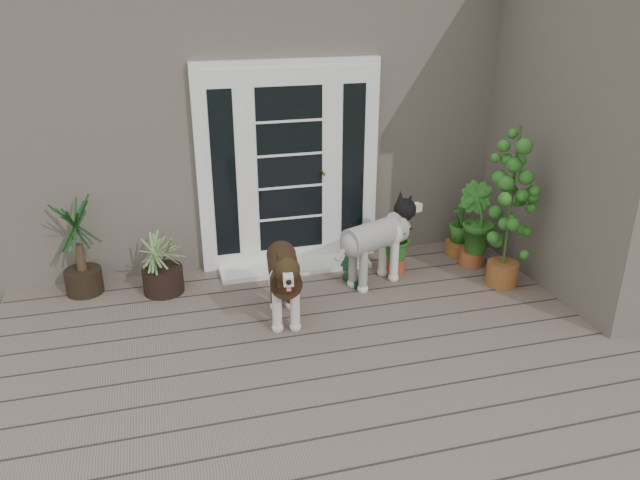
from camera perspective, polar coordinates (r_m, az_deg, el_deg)
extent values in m
cube|color=#6B5B4C|center=(5.08, 5.19, -12.31)|extent=(6.20, 4.60, 0.12)
cube|color=#665E54|center=(8.39, -4.64, 12.91)|extent=(7.40, 4.00, 3.10)
cube|color=#665E54|center=(6.81, 26.08, 8.39)|extent=(1.60, 2.40, 3.10)
cube|color=white|center=(6.47, -2.84, 6.77)|extent=(1.90, 0.14, 2.15)
cube|color=white|center=(6.66, -2.30, -2.41)|extent=(1.60, 0.40, 0.05)
imported|color=#19581B|center=(6.51, 6.84, -0.59)|extent=(0.65, 0.65, 0.59)
imported|color=#265C1A|center=(6.82, 13.95, 0.42)|extent=(0.59, 0.59, 0.68)
imported|color=#2A631C|center=(7.08, 12.73, 0.60)|extent=(0.44, 0.44, 0.50)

